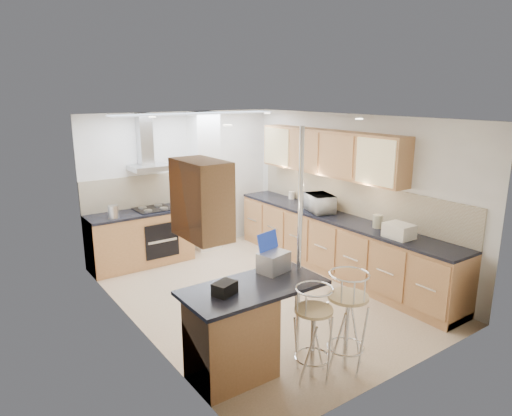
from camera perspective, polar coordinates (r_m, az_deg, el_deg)
ground at (r=6.70m, az=0.51°, el=-10.64°), size 4.80×4.80×0.00m
room_shell at (r=6.69m, az=0.92°, el=3.24°), size 3.64×4.84×2.51m
right_counter at (r=7.44m, az=9.97°, el=-4.45°), size 0.63×4.40×0.92m
back_counter at (r=7.86m, az=-14.22°, el=-3.66°), size 1.70×0.63×0.92m
peninsula at (r=4.85m, az=-0.31°, el=-14.70°), size 1.47×0.72×0.94m
microwave at (r=7.51m, az=8.02°, el=0.60°), size 0.49×0.61×0.29m
laptop at (r=4.95m, az=2.21°, el=-6.76°), size 0.36×0.30×0.22m
bag at (r=4.44m, az=-3.94°, el=-9.98°), size 0.27×0.23×0.12m
bar_stool_near at (r=4.75m, az=7.14°, el=-15.21°), size 0.48×0.48×0.99m
bar_stool_end at (r=4.93m, az=11.29°, el=-13.68°), size 0.61×0.61×1.08m
jar_a at (r=7.41m, az=8.29°, el=0.01°), size 0.13×0.13×0.19m
jar_b at (r=8.39m, az=4.47°, el=1.60°), size 0.15×0.15×0.13m
jar_c at (r=6.81m, az=14.97°, el=-1.62°), size 0.17×0.17×0.19m
jar_d at (r=6.54m, az=17.80°, el=-2.79°), size 0.12×0.12×0.12m
bread_bin at (r=6.43m, az=17.45°, el=-2.74°), size 0.29×0.37×0.19m
kettle at (r=7.39m, az=-17.41°, el=-0.48°), size 0.16×0.16×0.21m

